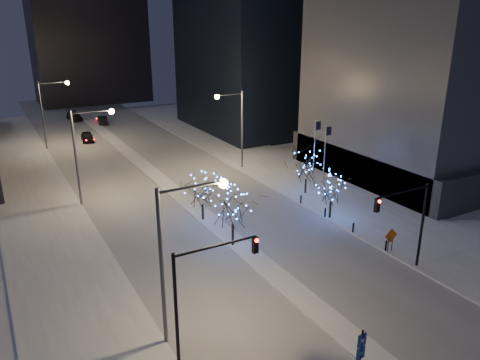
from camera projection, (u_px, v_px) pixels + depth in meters
ground at (318, 312)px, 31.27m from camera, size 160.00×160.00×0.00m
road at (149, 170)px, 60.14m from camera, size 20.00×130.00×0.02m
median at (162, 181)px, 56.00m from camera, size 2.00×80.00×0.15m
east_sidewalk at (314, 185)px, 54.62m from camera, size 10.00×90.00×0.15m
west_sidewalk at (51, 239)px, 41.32m from camera, size 8.00×90.00×0.15m
midrise_block at (456, 49)px, 56.76m from camera, size 30.00×22.00×30.00m
plinth at (440, 152)px, 61.05m from camera, size 30.00×24.00×4.00m
horizon_block at (85, 6)px, 103.00m from camera, size 24.00×14.00×42.00m
street_lamp_w_near at (178, 242)px, 26.67m from camera, size 4.40×0.56×10.00m
street_lamp_w_mid at (85, 144)px, 47.30m from camera, size 4.40×0.56×10.00m
street_lamp_w_far at (49, 105)px, 67.93m from camera, size 4.40×0.56×10.00m
street_lamp_east at (236, 120)px, 58.52m from camera, size 3.90×0.56×10.00m
traffic_signal_west at (201, 283)px, 25.82m from camera, size 5.26×0.43×7.00m
traffic_signal_east at (409, 215)px, 34.62m from camera, size 5.26×0.43×7.00m
flagpoles at (320, 154)px, 50.05m from camera, size 1.35×2.60×8.00m
bollards at (339, 220)px, 44.00m from camera, size 0.16×12.16×0.90m
car_near at (87, 137)px, 73.90m from camera, size 2.23×4.56×1.50m
car_mid at (102, 120)px, 85.92m from camera, size 2.21×4.80×1.52m
car_far at (74, 116)px, 89.06m from camera, size 2.43×5.37×1.53m
holiday_tree_median_near at (233, 207)px, 39.04m from camera, size 5.37×5.37×5.46m
holiday_tree_median_far at (202, 190)px, 44.26m from camera, size 4.72×4.72×4.82m
holiday_tree_plaza_near at (332, 189)px, 44.67m from camera, size 3.72×3.72×4.51m
holiday_tree_plaza_far at (307, 166)px, 50.98m from camera, size 4.70×4.70×4.90m
wayfinding_sign at (361, 350)px, 24.75m from camera, size 0.57×0.11×3.22m
construction_sign at (391, 238)px, 38.55m from camera, size 1.30×0.12×2.14m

